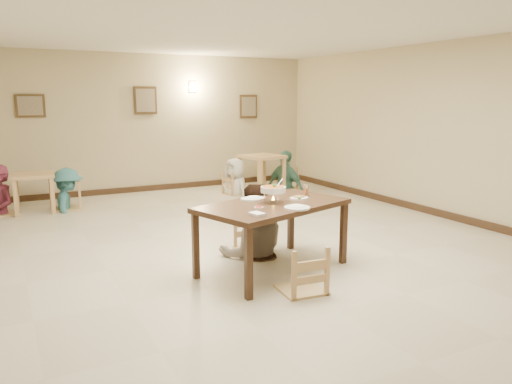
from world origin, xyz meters
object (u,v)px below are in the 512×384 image
bg_table_right (262,161)px  chair_far (252,217)px  main_table (273,210)px  bg_chair_lr (67,183)px  drink_glass (306,191)px  bg_diner_d (286,150)px  main_diner (253,184)px  bg_table_left (33,181)px  bg_chair_rl (235,173)px  chair_near (302,247)px  bg_chair_rr (286,169)px  bg_diner_c (235,158)px  curry_warmer (273,190)px  bg_diner_b (66,168)px

bg_table_right → chair_far: bearing=-119.6°
main_table → bg_chair_lr: size_ratio=2.01×
drink_glass → bg_diner_d: bearing=62.1°
main_diner → bg_table_left: size_ratio=2.52×
drink_glass → bg_table_right: bearing=68.8°
drink_glass → bg_chair_rl: bearing=76.4°
bg_chair_lr → bg_table_right: bearing=95.7°
main_table → bg_table_right: 5.19m
main_diner → chair_near: bearing=100.7°
bg_chair_rr → bg_diner_c: size_ratio=0.60×
chair_far → main_diner: bearing=-97.7°
curry_warmer → bg_diner_b: bg_diner_b is taller
curry_warmer → bg_diner_b: bearing=110.7°
main_table → bg_chair_rl: bg_chair_rl is taller
bg_chair_rl → main_diner: bearing=148.0°
chair_near → bg_chair_lr: (-1.71, 5.42, -0.00)m
drink_glass → bg_diner_d: bg_diner_d is taller
bg_diner_b → bg_diner_c: 3.43m
bg_chair_rl → bg_diner_b: bg_diner_b is taller
bg_table_right → bg_diner_b: size_ratio=0.61×
drink_glass → bg_chair_rl: drink_glass is taller
bg_table_right → bg_diner_d: bg_diner_d is taller
bg_chair_lr → bg_diner_d: (4.71, -0.03, 0.39)m
bg_diner_d → bg_table_left: bearing=70.2°
drink_glass → bg_chair_rl: 4.58m
main_diner → bg_chair_rr: (2.89, 4.02, -0.49)m
main_table → chair_far: bearing=64.3°
main_diner → bg_chair_rl: main_diner is taller
chair_near → bg_chair_rr: size_ratio=1.06×
chair_far → bg_chair_rr: chair_far is taller
bg_table_right → bg_chair_rl: (-0.64, 0.02, -0.22)m
bg_table_left → main_table: bearing=-63.8°
chair_near → main_diner: (0.12, 1.37, 0.46)m
bg_chair_lr → bg_diner_c: (3.43, -0.05, 0.29)m
bg_chair_rl → bg_table_right: bearing=-101.6°
bg_table_right → main_diner: bearing=-119.4°
drink_glass → chair_near: bearing=-124.6°
main_table → bg_table_left: size_ratio=2.62×
bg_diner_b → bg_table_left: bearing=97.6°
main_table → chair_near: chair_near is taller
chair_near → main_diner: 1.45m
curry_warmer → bg_diner_d: (2.94, 4.65, -0.10)m
main_diner → bg_diner_d: 4.95m
curry_warmer → bg_diner_c: 4.92m
bg_chair_lr → bg_diner_c: bearing=95.8°
bg_table_right → bg_chair_rl: size_ratio=1.05×
bg_chair_rr → bg_chair_rl: bearing=-101.2°
bg_table_left → bg_table_right: size_ratio=0.79×
bg_chair_rr → bg_diner_c: 1.32m
bg_chair_lr → bg_diner_d: bg_diner_d is taller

